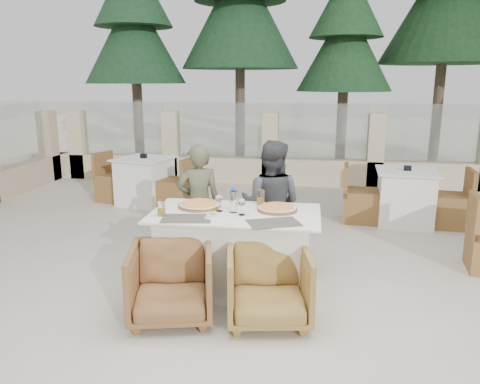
# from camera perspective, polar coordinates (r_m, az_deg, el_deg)

# --- Properties ---
(ground) EXTENTS (80.00, 80.00, 0.00)m
(ground) POSITION_cam_1_polar(r_m,az_deg,el_deg) (4.79, -1.52, -11.14)
(ground) COLOR beige
(ground) RESTS_ON ground
(sand_patch) EXTENTS (30.00, 16.00, 0.01)m
(sand_patch) POSITION_cam_1_polar(r_m,az_deg,el_deg) (18.41, 6.16, 7.15)
(sand_patch) COLOR #ECE4C1
(sand_patch) RESTS_ON ground
(perimeter_wall_far) EXTENTS (10.00, 0.34, 1.60)m
(perimeter_wall_far) POSITION_cam_1_polar(r_m,az_deg,el_deg) (9.20, 3.70, 5.95)
(perimeter_wall_far) COLOR beige
(perimeter_wall_far) RESTS_ON ground
(pine_far_left) EXTENTS (2.42, 2.42, 5.50)m
(pine_far_left) POSITION_cam_1_polar(r_m,az_deg,el_deg) (12.09, -12.69, 16.71)
(pine_far_left) COLOR #1B4023
(pine_far_left) RESTS_ON ground
(pine_mid_left) EXTENTS (2.86, 2.86, 6.50)m
(pine_mid_left) POSITION_cam_1_polar(r_m,az_deg,el_deg) (11.98, 0.01, 19.45)
(pine_mid_left) COLOR #1A3F21
(pine_mid_left) RESTS_ON ground
(pine_centre) EXTENTS (2.20, 2.20, 5.00)m
(pine_centre) POSITION_cam_1_polar(r_m,az_deg,el_deg) (11.52, 12.65, 15.64)
(pine_centre) COLOR #1D4422
(pine_centre) RESTS_ON ground
(pine_mid_right) EXTENTS (2.99, 2.99, 6.80)m
(pine_mid_right) POSITION_cam_1_polar(r_m,az_deg,el_deg) (12.54, 23.82, 18.79)
(pine_mid_right) COLOR #17391B
(pine_mid_right) RESTS_ON ground
(dining_table) EXTENTS (1.60, 0.90, 0.77)m
(dining_table) POSITION_cam_1_polar(r_m,az_deg,el_deg) (4.56, -0.57, -7.18)
(dining_table) COLOR white
(dining_table) RESTS_ON ground
(placemat_near_left) EXTENTS (0.49, 0.36, 0.00)m
(placemat_near_left) POSITION_cam_1_polar(r_m,az_deg,el_deg) (4.27, -6.53, -3.22)
(placemat_near_left) COLOR #504C44
(placemat_near_left) RESTS_ON dining_table
(placemat_near_right) EXTENTS (0.53, 0.45, 0.00)m
(placemat_near_right) POSITION_cam_1_polar(r_m,az_deg,el_deg) (4.13, 4.15, -3.77)
(placemat_near_right) COLOR #4E4943
(placemat_near_right) RESTS_ON dining_table
(pizza_left) EXTENTS (0.48, 0.48, 0.05)m
(pizza_left) POSITION_cam_1_polar(r_m,az_deg,el_deg) (4.64, -4.95, -1.53)
(pizza_left) COLOR #E9551F
(pizza_left) RESTS_ON dining_table
(pizza_right) EXTENTS (0.43, 0.43, 0.05)m
(pizza_right) POSITION_cam_1_polar(r_m,az_deg,el_deg) (4.51, 4.56, -1.98)
(pizza_right) COLOR #E14A1E
(pizza_right) RESTS_ON dining_table
(water_bottle) EXTENTS (0.09, 0.09, 0.25)m
(water_bottle) POSITION_cam_1_polar(r_m,az_deg,el_deg) (4.42, -0.77, -0.95)
(water_bottle) COLOR #9DBBCE
(water_bottle) RESTS_ON dining_table
(wine_glass_centre) EXTENTS (0.10, 0.10, 0.18)m
(wine_glass_centre) POSITION_cam_1_polar(r_m,az_deg,el_deg) (4.46, -2.55, -1.22)
(wine_glass_centre) COLOR white
(wine_glass_centre) RESTS_ON dining_table
(wine_glass_near) EXTENTS (0.09, 0.09, 0.18)m
(wine_glass_near) POSITION_cam_1_polar(r_m,az_deg,el_deg) (4.33, 0.20, -1.66)
(wine_glass_near) COLOR white
(wine_glass_near) RESTS_ON dining_table
(beer_glass_left) EXTENTS (0.08, 0.08, 0.14)m
(beer_glass_left) POSITION_cam_1_polar(r_m,az_deg,el_deg) (4.38, -9.58, -1.96)
(beer_glass_left) COLOR gold
(beer_glass_left) RESTS_ON dining_table
(beer_glass_right) EXTENTS (0.09, 0.09, 0.15)m
(beer_glass_right) POSITION_cam_1_polar(r_m,az_deg,el_deg) (4.71, 2.53, -0.64)
(beer_glass_right) COLOR #BF8A1B
(beer_glass_right) RESTS_ON dining_table
(olive_dish) EXTENTS (0.11, 0.11, 0.04)m
(olive_dish) POSITION_cam_1_polar(r_m,az_deg,el_deg) (4.27, -3.36, -2.88)
(olive_dish) COLOR silver
(olive_dish) RESTS_ON dining_table
(armchair_far_left) EXTENTS (0.64, 0.66, 0.56)m
(armchair_far_left) POSITION_cam_1_polar(r_m,az_deg,el_deg) (5.40, -4.08, -5.08)
(armchair_far_left) COLOR brown
(armchair_far_left) RESTS_ON ground
(armchair_far_right) EXTENTS (0.82, 0.82, 0.57)m
(armchair_far_right) POSITION_cam_1_polar(r_m,az_deg,el_deg) (5.22, 3.19, -5.67)
(armchair_far_right) COLOR #9A6138
(armchair_far_right) RESTS_ON ground
(armchair_near_left) EXTENTS (0.83, 0.84, 0.64)m
(armchair_near_left) POSITION_cam_1_polar(r_m,az_deg,el_deg) (4.08, -8.38, -10.87)
(armchair_near_left) COLOR brown
(armchair_near_left) RESTS_ON ground
(armchair_near_right) EXTENTS (0.79, 0.81, 0.64)m
(armchair_near_right) POSITION_cam_1_polar(r_m,az_deg,el_deg) (4.00, 3.45, -11.25)
(armchair_near_right) COLOR olive
(armchair_near_right) RESTS_ON ground
(diner_left) EXTENTS (0.55, 0.44, 1.33)m
(diner_left) POSITION_cam_1_polar(r_m,az_deg,el_deg) (5.20, -5.04, -1.41)
(diner_left) COLOR #4F503A
(diner_left) RESTS_ON ground
(diner_right) EXTENTS (0.76, 0.64, 1.39)m
(diner_right) POSITION_cam_1_polar(r_m,az_deg,el_deg) (5.01, 3.78, -1.58)
(diner_right) COLOR #3C3E41
(diner_right) RESTS_ON ground
(bg_table_a) EXTENTS (1.79, 1.20, 0.77)m
(bg_table_a) POSITION_cam_1_polar(r_m,az_deg,el_deg) (7.81, -11.53, 1.29)
(bg_table_a) COLOR white
(bg_table_a) RESTS_ON ground
(bg_table_b) EXTENTS (1.70, 0.94, 0.77)m
(bg_table_b) POSITION_cam_1_polar(r_m,az_deg,el_deg) (7.00, 19.48, -0.62)
(bg_table_b) COLOR white
(bg_table_b) RESTS_ON ground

